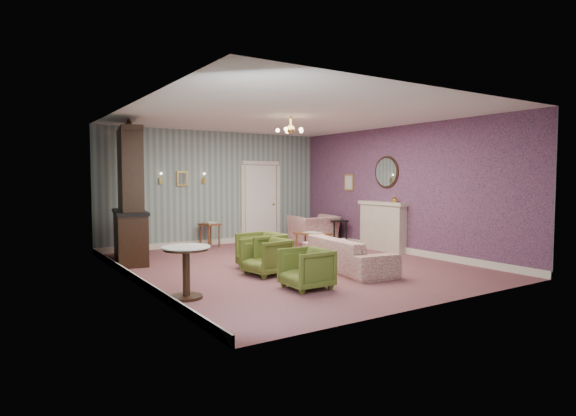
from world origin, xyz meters
TOP-DOWN VIEW (x-y plane):
  - floor at (0.00, 0.00)m, footprint 7.00×7.00m
  - ceiling at (0.00, 0.00)m, footprint 7.00×7.00m
  - wall_back at (0.00, 3.50)m, footprint 6.00×0.00m
  - wall_front at (0.00, -3.50)m, footprint 6.00×0.00m
  - wall_left at (-3.00, 0.00)m, footprint 0.00×7.00m
  - wall_right at (3.00, 0.00)m, footprint 0.00×7.00m
  - wall_right_floral at (2.98, 0.00)m, footprint 0.00×7.00m
  - door at (1.30, 3.46)m, footprint 1.12×0.12m
  - olive_chair_a at (-0.89, -1.79)m, footprint 0.65×0.69m
  - olive_chair_b at (-0.87, -0.54)m, footprint 0.74×0.78m
  - olive_chair_c at (-0.67, -0.00)m, footprint 0.70×0.75m
  - sofa_chintz at (0.60, -1.02)m, footprint 0.90×2.17m
  - wingback_chair at (2.25, 2.30)m, footprint 1.18×0.82m
  - dresser at (-2.53, 2.14)m, footprint 0.89×1.81m
  - fireplace at (2.86, 0.40)m, footprint 0.30×1.40m
  - mantel_vase at (2.84, 0.00)m, footprint 0.15×0.15m
  - oval_mirror at (2.96, 0.40)m, footprint 0.04×0.76m
  - framed_print at (2.97, 1.75)m, footprint 0.04×0.34m
  - coffee_table at (1.50, 1.30)m, footprint 0.73×0.95m
  - side_table_black at (2.65, 1.81)m, footprint 0.52×0.52m
  - pedestal_table at (-2.65, -1.34)m, footprint 0.69×0.69m
  - nesting_table at (-0.33, 3.15)m, footprint 0.46×0.55m
  - gilt_mirror_back at (-0.90, 3.46)m, footprint 0.28×0.06m
  - sconce_left at (-1.45, 3.44)m, footprint 0.16×0.12m
  - sconce_right at (-0.35, 3.44)m, footprint 0.16×0.12m
  - chandelier at (0.00, 0.00)m, footprint 0.56×0.56m
  - burgundy_cushion at (2.20, 2.15)m, footprint 0.41×0.28m

SIDE VIEW (x-z plane):
  - floor at x=0.00m, z-range 0.00..0.00m
  - coffee_table at x=1.50m, z-range 0.00..0.43m
  - side_table_black at x=2.65m, z-range 0.00..0.63m
  - nesting_table at x=-0.33m, z-range 0.00..0.64m
  - olive_chair_a at x=-0.89m, z-range 0.00..0.69m
  - olive_chair_b at x=-0.87m, z-range 0.00..0.72m
  - pedestal_table at x=-2.65m, z-range 0.00..0.75m
  - olive_chair_c at x=-0.67m, z-range 0.00..0.76m
  - sofa_chintz at x=0.60m, z-range 0.00..0.82m
  - burgundy_cushion at x=2.20m, z-range 0.28..0.68m
  - wingback_chair at x=2.25m, z-range 0.00..0.98m
  - fireplace at x=2.86m, z-range 0.00..1.16m
  - door at x=1.30m, z-range 0.00..2.16m
  - mantel_vase at x=2.84m, z-range 1.16..1.31m
  - dresser at x=-2.53m, z-range 0.00..2.88m
  - wall_back at x=0.00m, z-range -1.55..4.45m
  - wall_front at x=0.00m, z-range -1.55..4.45m
  - wall_left at x=-3.00m, z-range -2.05..4.95m
  - wall_right at x=3.00m, z-range -2.05..4.95m
  - wall_right_floral at x=2.98m, z-range -2.05..4.95m
  - framed_print at x=2.97m, z-range 1.39..1.81m
  - gilt_mirror_back at x=-0.90m, z-range 1.52..1.88m
  - sconce_left at x=-1.45m, z-range 1.55..1.85m
  - sconce_right at x=-0.35m, z-range 1.55..1.85m
  - oval_mirror at x=2.96m, z-range 1.43..2.27m
  - chandelier at x=0.00m, z-range 2.45..2.81m
  - ceiling at x=0.00m, z-range 2.90..2.90m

